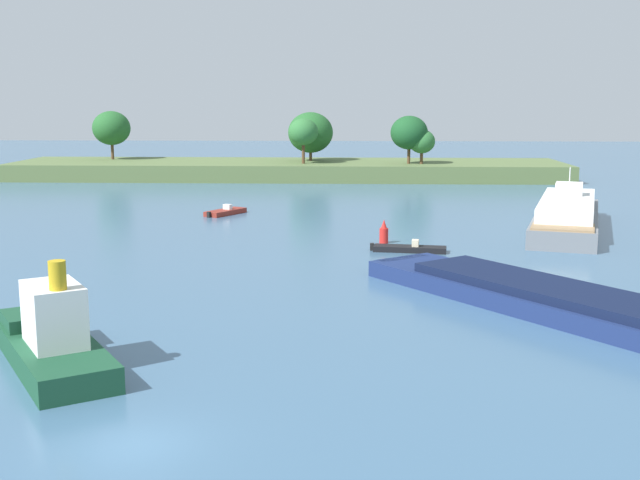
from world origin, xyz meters
name	(u,v)px	position (x,y,z in m)	size (l,w,h in m)	color
ground_plane	(135,446)	(0.00, 0.00, 0.00)	(400.00, 400.00, 0.00)	#3D607F
treeline_island	(288,163)	(-2.52, 92.85, 2.12)	(80.06, 17.31, 9.66)	#566B3D
tugboat	(53,338)	(-5.63, 7.83, 1.25)	(7.83, 9.64, 4.91)	#19472D
white_riverboat	(567,215)	(25.94, 45.63, 1.33)	(11.26, 22.64, 5.33)	slate
small_motorboat	(225,212)	(-5.62, 54.15, 0.26)	(3.86, 5.00, 0.98)	maroon
fishing_skiff	(410,249)	(11.46, 34.93, 0.24)	(5.79, 2.18, 0.93)	black
channel_buoy_red	(384,233)	(9.65, 38.53, 0.81)	(0.70, 0.70, 1.90)	red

